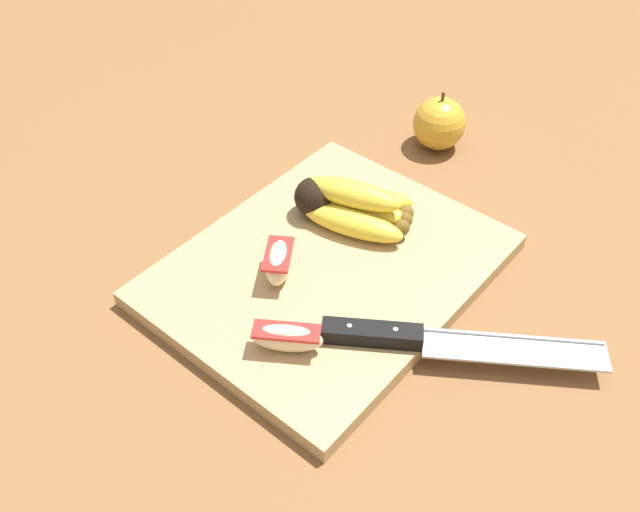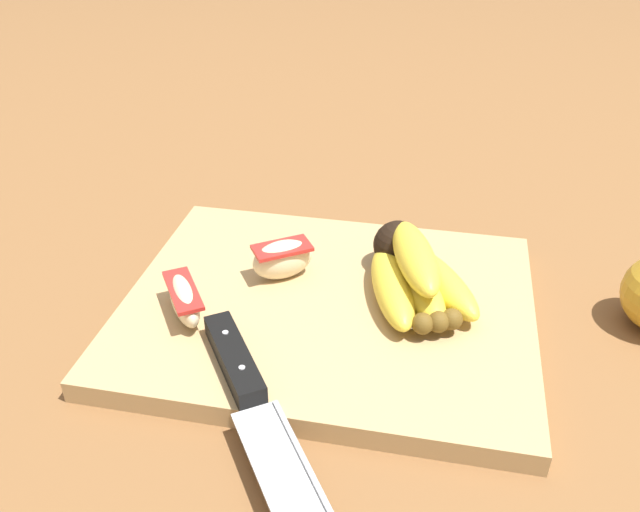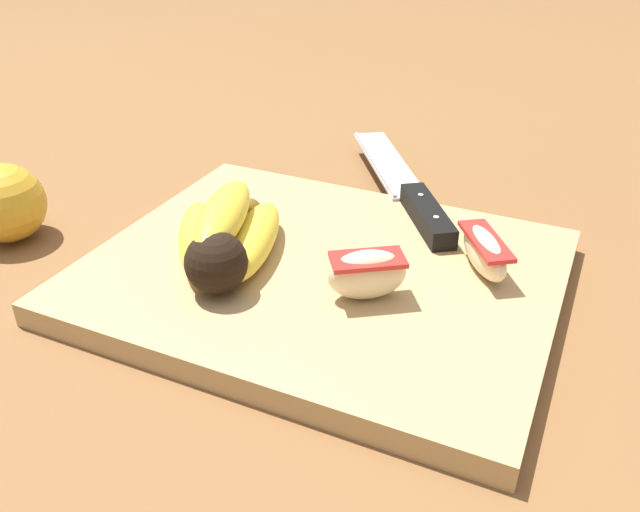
# 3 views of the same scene
# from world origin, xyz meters

# --- Properties ---
(ground_plane) EXTENTS (6.00, 6.00, 0.00)m
(ground_plane) POSITION_xyz_m (0.00, 0.00, 0.00)
(ground_plane) COLOR brown
(cutting_board) EXTENTS (0.37, 0.29, 0.02)m
(cutting_board) POSITION_xyz_m (-0.00, 0.01, 0.01)
(cutting_board) COLOR tan
(cutting_board) RESTS_ON ground_plane
(banana_bunch) EXTENTS (0.12, 0.14, 0.06)m
(banana_bunch) POSITION_xyz_m (0.07, 0.04, 0.04)
(banana_bunch) COLOR black
(banana_bunch) RESTS_ON cutting_board
(chefs_knife) EXTENTS (0.18, 0.25, 0.02)m
(chefs_knife) POSITION_xyz_m (-0.03, -0.13, 0.03)
(chefs_knife) COLOR silver
(chefs_knife) RESTS_ON cutting_board
(apple_wedge_near) EXTENTS (0.06, 0.07, 0.03)m
(apple_wedge_near) POSITION_xyz_m (-0.12, -0.03, 0.04)
(apple_wedge_near) COLOR beige
(apple_wedge_near) RESTS_ON cutting_board
(apple_wedge_middle) EXTENTS (0.06, 0.05, 0.04)m
(apple_wedge_middle) POSITION_xyz_m (-0.05, 0.04, 0.04)
(apple_wedge_middle) COLOR beige
(apple_wedge_middle) RESTS_ON cutting_board
(whole_apple) EXTENTS (0.07, 0.07, 0.08)m
(whole_apple) POSITION_xyz_m (0.29, 0.06, 0.04)
(whole_apple) COLOR gold
(whole_apple) RESTS_ON ground_plane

